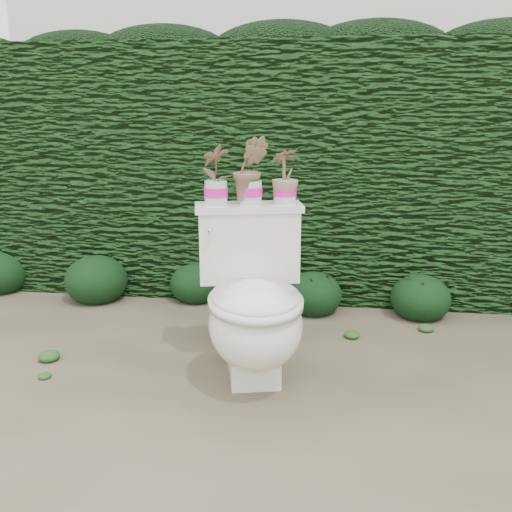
# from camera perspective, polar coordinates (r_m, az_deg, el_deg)

# --- Properties ---
(ground) EXTENTS (60.00, 60.00, 0.00)m
(ground) POSITION_cam_1_polar(r_m,az_deg,el_deg) (2.65, -2.41, -12.59)
(ground) COLOR #796C53
(ground) RESTS_ON ground
(hedge) EXTENTS (8.00, 1.00, 1.60)m
(hedge) POSITION_cam_1_polar(r_m,az_deg,el_deg) (3.96, 1.75, 8.68)
(hedge) COLOR #1D4818
(hedge) RESTS_ON ground
(house_wall) EXTENTS (8.00, 3.50, 4.00)m
(house_wall) POSITION_cam_1_polar(r_m,az_deg,el_deg) (8.35, 9.85, 19.90)
(house_wall) COLOR silver
(house_wall) RESTS_ON ground
(toilet) EXTENTS (0.61, 0.77, 0.78)m
(toilet) POSITION_cam_1_polar(r_m,az_deg,el_deg) (2.55, -0.23, -5.03)
(toilet) COLOR silver
(toilet) RESTS_ON ground
(potted_plant_left) EXTENTS (0.16, 0.17, 0.26)m
(potted_plant_left) POSITION_cam_1_polar(r_m,az_deg,el_deg) (2.65, -4.05, 7.97)
(potted_plant_left) COLOR #277E30
(potted_plant_left) RESTS_ON toilet
(potted_plant_center) EXTENTS (0.18, 0.16, 0.30)m
(potted_plant_center) POSITION_cam_1_polar(r_m,az_deg,el_deg) (2.65, -0.56, 8.42)
(potted_plant_center) COLOR #277E30
(potted_plant_center) RESTS_ON toilet
(potted_plant_right) EXTENTS (0.18, 0.18, 0.24)m
(potted_plant_right) POSITION_cam_1_polar(r_m,az_deg,el_deg) (2.68, 2.92, 7.78)
(potted_plant_right) COLOR #277E30
(potted_plant_right) RESTS_ON toilet
(liriope_clump_1) EXTENTS (0.38, 0.38, 0.30)m
(liriope_clump_1) POSITION_cam_1_polar(r_m,az_deg,el_deg) (4.23, -24.27, -1.17)
(liriope_clump_1) COLOR black
(liriope_clump_1) RESTS_ON ground
(liriope_clump_2) EXTENTS (0.40, 0.40, 0.32)m
(liriope_clump_2) POSITION_cam_1_polar(r_m,az_deg,el_deg) (3.82, -15.71, -1.91)
(liriope_clump_2) COLOR black
(liriope_clump_2) RESTS_ON ground
(liriope_clump_3) EXTENTS (0.34, 0.34, 0.27)m
(liriope_clump_3) POSITION_cam_1_polar(r_m,az_deg,el_deg) (3.71, -5.98, -2.32)
(liriope_clump_3) COLOR black
(liriope_clump_3) RESTS_ON ground
(liriope_clump_4) EXTENTS (0.35, 0.35, 0.28)m
(liriope_clump_4) POSITION_cam_1_polar(r_m,az_deg,el_deg) (3.49, 5.76, -3.38)
(liriope_clump_4) COLOR black
(liriope_clump_4) RESTS_ON ground
(liriope_clump_5) EXTENTS (0.35, 0.35, 0.28)m
(liriope_clump_5) POSITION_cam_1_polar(r_m,az_deg,el_deg) (3.53, 16.16, -3.63)
(liriope_clump_5) COLOR black
(liriope_clump_5) RESTS_ON ground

